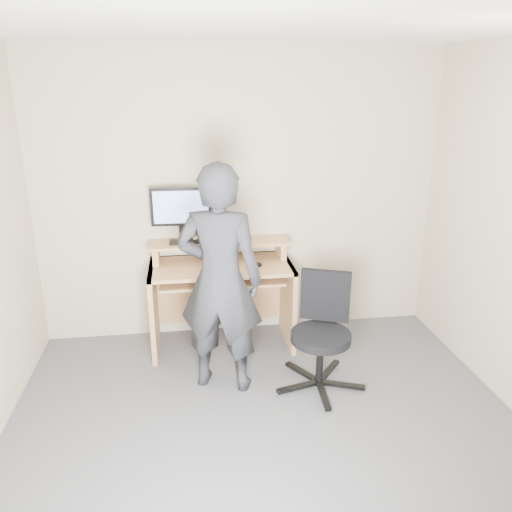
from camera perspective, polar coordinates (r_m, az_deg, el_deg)
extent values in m
plane|color=#56575C|center=(3.35, 2.02, -21.70)|extent=(3.50, 3.50, 0.00)
cube|color=#BCB396|center=(4.37, -1.84, 6.67)|extent=(3.50, 0.02, 2.50)
cube|color=white|center=(2.56, 2.73, 26.07)|extent=(3.50, 3.50, 0.02)
cube|color=tan|center=(4.35, -11.58, -5.97)|extent=(0.04, 0.60, 0.75)
cube|color=tan|center=(4.42, 3.63, -5.17)|extent=(0.04, 0.60, 0.75)
cube|color=tan|center=(4.21, -4.02, -1.16)|extent=(1.20, 0.60, 0.03)
cube|color=tan|center=(4.17, -3.90, -2.76)|extent=(1.02, 0.38, 0.02)
cube|color=tan|center=(4.32, -11.35, 0.31)|extent=(0.05, 0.28, 0.15)
cube|color=tan|center=(4.39, 2.85, 0.96)|extent=(0.05, 0.28, 0.15)
cube|color=tan|center=(4.30, -4.22, 1.56)|extent=(1.20, 0.30, 0.02)
cube|color=tan|center=(4.59, -4.20, -3.58)|extent=(1.20, 0.03, 0.65)
cube|color=black|center=(4.28, -8.38, 1.61)|extent=(0.22, 0.14, 0.02)
cube|color=black|center=(4.28, -8.43, 2.68)|extent=(0.05, 0.04, 0.14)
cube|color=black|center=(4.20, -8.58, 5.60)|extent=(0.50, 0.06, 0.32)
cube|color=#93ADFF|center=(4.18, -8.58, 5.54)|extent=(0.45, 0.02, 0.27)
cube|color=black|center=(4.28, -3.54, 3.06)|extent=(0.07, 0.13, 0.20)
cylinder|color=#B9B9BD|center=(4.28, -4.20, 2.90)|extent=(0.09, 0.09, 0.18)
cube|color=black|center=(4.30, -1.03, 1.83)|extent=(0.10, 0.14, 0.01)
cube|color=black|center=(4.23, -6.69, 1.60)|extent=(0.05, 0.05, 0.03)
torus|color=silver|center=(4.32, -6.07, 1.87)|extent=(0.17, 0.17, 0.06)
cube|color=black|center=(4.15, -4.84, -2.52)|extent=(0.49, 0.30, 0.03)
ellipsoid|color=black|center=(4.14, 0.05, -1.00)|extent=(0.11, 0.08, 0.04)
cube|color=black|center=(3.94, 9.84, -14.32)|extent=(0.33, 0.17, 0.03)
cube|color=black|center=(4.09, 8.26, -12.87)|extent=(0.25, 0.29, 0.03)
cube|color=black|center=(4.06, 5.28, -13.06)|extent=(0.22, 0.31, 0.03)
cube|color=black|center=(3.88, 4.79, -14.68)|extent=(0.34, 0.13, 0.03)
cube|color=black|center=(3.81, 7.71, -15.52)|extent=(0.07, 0.34, 0.03)
cylinder|color=black|center=(3.86, 7.29, -11.73)|extent=(0.05, 0.05, 0.36)
cylinder|color=black|center=(3.76, 7.42, -9.15)|extent=(0.45, 0.45, 0.06)
cube|color=black|center=(3.83, 7.92, -4.48)|extent=(0.37, 0.19, 0.40)
imported|color=black|center=(3.59, -4.16, -2.78)|extent=(0.72, 0.58, 1.71)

